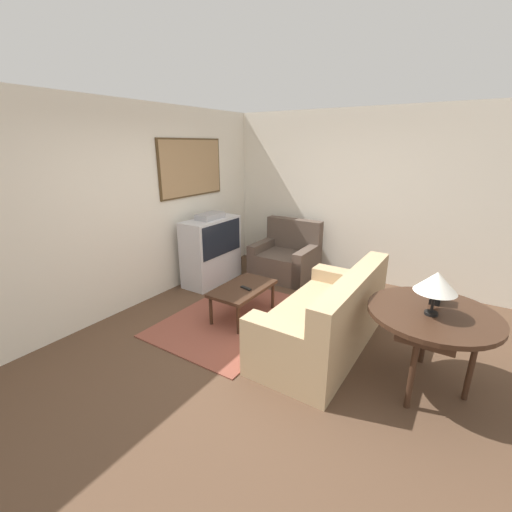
% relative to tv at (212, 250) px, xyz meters
% --- Properties ---
extents(ground_plane, '(12.00, 12.00, 0.00)m').
position_rel_tv_xyz_m(ground_plane, '(-1.15, -1.75, -0.54)').
color(ground_plane, brown).
extents(wall_back, '(12.00, 0.10, 2.70)m').
position_rel_tv_xyz_m(wall_back, '(-1.13, 0.38, 0.82)').
color(wall_back, silver).
rests_on(wall_back, ground_plane).
extents(wall_right, '(0.06, 12.00, 2.70)m').
position_rel_tv_xyz_m(wall_right, '(1.48, -1.75, 0.81)').
color(wall_right, silver).
rests_on(wall_right, ground_plane).
extents(area_rug, '(2.03, 1.44, 0.01)m').
position_rel_tv_xyz_m(area_rug, '(-0.83, -1.06, -0.53)').
color(area_rug, brown).
rests_on(area_rug, ground_plane).
extents(tv, '(1.01, 0.46, 1.14)m').
position_rel_tv_xyz_m(tv, '(0.00, 0.00, 0.00)').
color(tv, silver).
rests_on(tv, ground_plane).
extents(couch, '(1.86, 0.89, 0.91)m').
position_rel_tv_xyz_m(couch, '(-0.82, -2.30, -0.21)').
color(couch, tan).
rests_on(couch, ground_plane).
extents(armchair, '(0.86, 1.00, 0.94)m').
position_rel_tv_xyz_m(armchair, '(0.88, -0.90, -0.23)').
color(armchair, brown).
rests_on(armchair, ground_plane).
extents(coffee_table, '(0.90, 0.52, 0.42)m').
position_rel_tv_xyz_m(coffee_table, '(-0.73, -1.13, -0.17)').
color(coffee_table, '#3D2619').
rests_on(coffee_table, ground_plane).
extents(console_table, '(1.10, 1.10, 0.77)m').
position_rel_tv_xyz_m(console_table, '(-0.92, -3.31, 0.16)').
color(console_table, '#3D2619').
rests_on(console_table, ground_plane).
extents(table_lamp, '(0.35, 0.35, 0.39)m').
position_rel_tv_xyz_m(table_lamp, '(-0.99, -3.29, 0.52)').
color(table_lamp, black).
rests_on(table_lamp, console_table).
extents(mantel_clock, '(0.16, 0.10, 0.19)m').
position_rel_tv_xyz_m(mantel_clock, '(-0.71, -3.30, 0.32)').
color(mantel_clock, black).
rests_on(mantel_clock, console_table).
extents(remote, '(0.08, 0.17, 0.02)m').
position_rel_tv_xyz_m(remote, '(-0.76, -1.19, -0.11)').
color(remote, black).
rests_on(remote, coffee_table).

